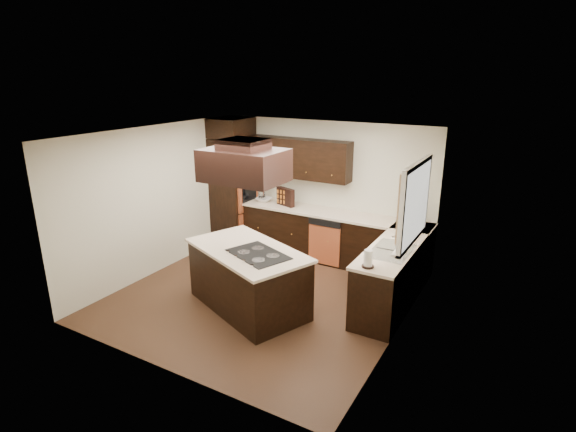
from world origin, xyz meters
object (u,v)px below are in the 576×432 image
(range_hood, at_px, (244,165))
(oven_column, at_px, (234,191))
(island, at_px, (248,279))
(spice_rack, at_px, (286,197))

(range_hood, bearing_deg, oven_column, 129.74)
(oven_column, xyz_separation_m, island, (1.77, -2.10, -0.62))
(island, relative_size, range_hood, 1.70)
(oven_column, bearing_deg, range_hood, -50.26)
(spice_rack, bearing_deg, range_hood, -53.98)
(island, relative_size, spice_rack, 4.44)
(range_hood, distance_m, spice_rack, 2.66)
(oven_column, height_order, spice_rack, oven_column)
(oven_column, height_order, island, oven_column)
(oven_column, relative_size, island, 1.18)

